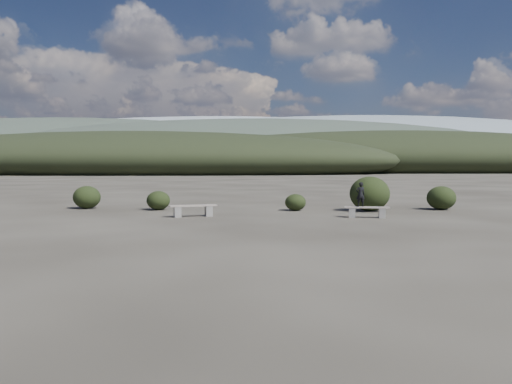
{
  "coord_description": "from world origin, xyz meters",
  "views": [
    {
      "loc": [
        -0.17,
        -12.98,
        2.03
      ],
      "look_at": [
        -0.13,
        3.5,
        1.1
      ],
      "focal_mm": 35.0,
      "sensor_mm": 36.0,
      "label": 1
    }
  ],
  "objects": [
    {
      "name": "mountain_ridges",
      "position": [
        -7.48,
        339.06,
        10.84
      ],
      "size": [
        500.0,
        400.0,
        56.0
      ],
      "color": "black",
      "rests_on": "ground"
    },
    {
      "name": "shrub_e",
      "position": [
        8.1,
        9.03,
        0.52
      ],
      "size": [
        1.26,
        1.26,
        1.05
      ],
      "primitive_type": "ellipsoid",
      "color": "black",
      "rests_on": "ground"
    },
    {
      "name": "bench_right",
      "position": [
        4.06,
        5.72,
        0.25
      ],
      "size": [
        1.7,
        0.61,
        0.42
      ],
      "rotation": [
        0.0,
        0.0,
        -0.16
      ],
      "color": "slate",
      "rests_on": "ground"
    },
    {
      "name": "bench_left",
      "position": [
        -2.54,
        6.1,
        0.28
      ],
      "size": [
        1.84,
        0.9,
        0.45
      ],
      "rotation": [
        0.0,
        0.0,
        0.3
      ],
      "color": "slate",
      "rests_on": "ground"
    },
    {
      "name": "shrub_c",
      "position": [
        1.59,
        8.59,
        0.36
      ],
      "size": [
        0.91,
        0.91,
        0.73
      ],
      "primitive_type": "ellipsoid",
      "color": "black",
      "rests_on": "ground"
    },
    {
      "name": "shrub_f",
      "position": [
        -7.81,
        9.63,
        0.52
      ],
      "size": [
        1.22,
        1.22,
        1.03
      ],
      "primitive_type": "ellipsoid",
      "color": "black",
      "rests_on": "ground"
    },
    {
      "name": "shrub_d",
      "position": [
        4.77,
        8.38,
        0.75
      ],
      "size": [
        1.71,
        1.71,
        1.49
      ],
      "primitive_type": "ellipsoid",
      "color": "black",
      "rests_on": "ground"
    },
    {
      "name": "seated_person",
      "position": [
        3.81,
        5.76,
        0.88
      ],
      "size": [
        0.36,
        0.25,
        0.93
      ],
      "primitive_type": "imported",
      "rotation": [
        0.0,
        0.0,
        3.24
      ],
      "color": "black",
      "rests_on": "bench_right"
    },
    {
      "name": "shrub_a",
      "position": [
        -4.43,
        8.94,
        0.42
      ],
      "size": [
        1.03,
        1.03,
        0.84
      ],
      "primitive_type": "ellipsoid",
      "color": "black",
      "rests_on": "ground"
    },
    {
      "name": "ground",
      "position": [
        0.0,
        0.0,
        0.0
      ],
      "size": [
        1200.0,
        1200.0,
        0.0
      ],
      "primitive_type": "plane",
      "color": "#28251F",
      "rests_on": "ground"
    }
  ]
}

